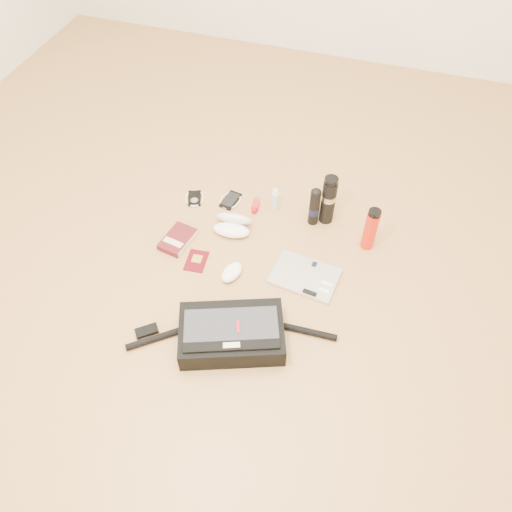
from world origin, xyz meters
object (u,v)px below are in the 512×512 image
object	(u,v)px
messenger_bag	(231,334)
book	(178,240)
thermos_red	(371,229)
laptop	(305,277)
thermos_black	(328,200)

from	to	relation	value
messenger_bag	book	size ratio (longest dim) A/B	4.13
messenger_bag	thermos_red	size ratio (longest dim) A/B	3.49
laptop	book	xyz separation A→B (m)	(-0.61, 0.02, 0.01)
messenger_bag	book	bearing A→B (deg)	113.93
messenger_bag	book	xyz separation A→B (m)	(-0.41, 0.41, -0.04)
thermos_red	laptop	bearing A→B (deg)	-129.93
book	messenger_bag	bearing A→B (deg)	-35.39
laptop	thermos_red	xyz separation A→B (m)	(0.22, 0.27, 0.10)
thermos_red	book	bearing A→B (deg)	-163.76
laptop	thermos_black	size ratio (longest dim) A/B	1.15
book	thermos_red	distance (m)	0.88
laptop	book	world-z (taller)	book
laptop	messenger_bag	bearing A→B (deg)	-111.01
messenger_bag	thermos_red	xyz separation A→B (m)	(0.43, 0.66, 0.06)
messenger_bag	laptop	bearing A→B (deg)	41.88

